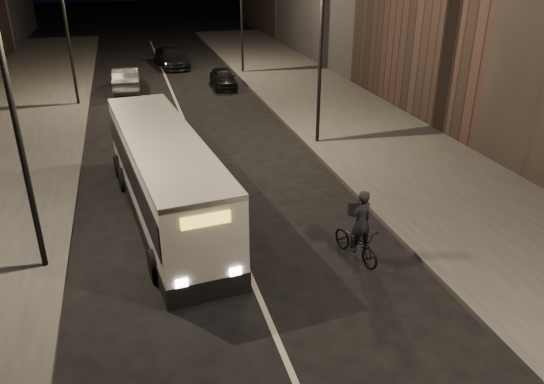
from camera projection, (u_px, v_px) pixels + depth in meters
ground at (270, 321)px, 13.17m from camera, size 180.00×180.00×0.00m
sidewalk_right at (357, 125)px, 27.44m from camera, size 7.00×70.00×0.16m
sidewalk_left at (0, 157)px, 23.32m from camera, size 7.00×70.00×0.16m
streetlight_right_mid at (316, 27)px, 22.71m from camera, size 1.20×0.44×8.12m
streetlight_left_near at (19, 85)px, 13.12m from camera, size 1.20×0.44×8.12m
streetlight_left_far at (69, 10)px, 28.87m from camera, size 1.20×0.44×8.12m
city_bus at (165, 173)px, 17.79m from camera, size 3.44×10.91×2.90m
cyclist_on_bicycle at (358, 236)px, 15.51m from camera, size 1.16×2.10×2.29m
car_near at (223, 78)px, 34.92m from camera, size 1.57×3.72×1.25m
car_mid at (126, 79)px, 34.03m from camera, size 1.80×4.69×1.52m
car_far at (171, 58)px, 40.81m from camera, size 2.69×5.22×1.45m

